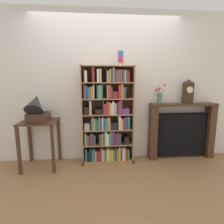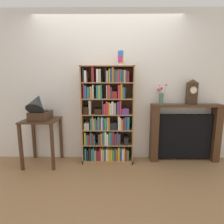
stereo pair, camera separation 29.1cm
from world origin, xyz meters
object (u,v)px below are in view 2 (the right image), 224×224
Objects in this scene: mantel_clock at (192,92)px; side_table_left at (42,131)px; bookshelf at (107,119)px; gramophone at (38,108)px; fireplace_mantel at (184,133)px; cup_stack at (121,58)px; flower_vase at (161,96)px.

side_table_left is at bearing -176.60° from mantel_clock.
bookshelf is 1.14m from gramophone.
gramophone is (0.00, -0.06, 0.40)m from side_table_left.
gramophone reaches higher than side_table_left.
bookshelf is 1.12m from side_table_left.
gramophone is 0.42× the size of fireplace_mantel.
gramophone is 1.18× the size of mantel_clock.
cup_stack is 1.55m from gramophone.
bookshelf reaches higher than gramophone.
side_table_left is (-1.10, -0.10, -0.18)m from bookshelf.
bookshelf is 1.51m from mantel_clock.
fireplace_mantel is at bearing 3.14° from bookshelf.
mantel_clock reaches higher than side_table_left.
cup_stack reaches higher than gramophone.
gramophone is 1.36× the size of flower_vase.
side_table_left is 2.13× the size of flower_vase.
side_table_left is 0.65× the size of fireplace_mantel.
bookshelf reaches higher than fireplace_mantel.
bookshelf is at bearing -176.51° from flower_vase.
bookshelf is at bearing 178.19° from cup_stack.
side_table_left is 2.11m from flower_vase.
bookshelf is 1.38× the size of fireplace_mantel.
flower_vase is at bearing 179.75° from mantel_clock.
mantel_clock reaches higher than flower_vase.
flower_vase is (-0.45, -0.02, 0.66)m from fireplace_mantel.
flower_vase is at bearing 5.18° from cup_stack.
fireplace_mantel reaches higher than side_table_left.
bookshelf reaches higher than flower_vase.
side_table_left is 1.56× the size of gramophone.
gramophone is at bearing -171.87° from bookshelf.
fireplace_mantel is at bearing 162.92° from mantel_clock.
flower_vase is at bearing 6.03° from gramophone.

